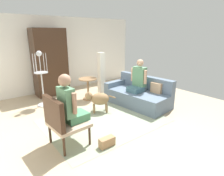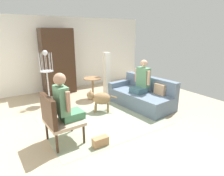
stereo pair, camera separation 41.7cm
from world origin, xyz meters
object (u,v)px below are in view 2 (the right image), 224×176
object	(u,v)px
couch	(142,96)
dog	(100,98)
bird_cage_stand	(47,79)
person_on_armchair	(64,102)
armchair	(56,117)
round_end_table	(93,85)
armoire_cabinet	(58,62)
column_lamp	(107,74)
handbag	(100,142)
person_on_couch	(142,80)

from	to	relation	value
couch	dog	world-z (taller)	couch
dog	bird_cage_stand	bearing A→B (deg)	126.07
person_on_armchair	armchair	bearing A→B (deg)	-176.33
round_end_table	dog	size ratio (longest dim) A/B	0.95
round_end_table	armoire_cabinet	distance (m)	1.51
column_lamp	armoire_cabinet	world-z (taller)	armoire_cabinet
armchair	round_end_table	xyz separation A→B (m)	(1.66, 1.88, -0.11)
dog	column_lamp	size ratio (longest dim) A/B	0.50
bird_cage_stand	armoire_cabinet	world-z (taller)	armoire_cabinet
bird_cage_stand	handbag	distance (m)	2.79
round_end_table	armoire_cabinet	xyz separation A→B (m)	(-0.67, 1.20, 0.63)
armchair	bird_cage_stand	size ratio (longest dim) A/B	0.62
person_on_armchair	column_lamp	size ratio (longest dim) A/B	0.64
couch	armchair	distance (m)	2.68
armchair	person_on_armchair	distance (m)	0.31
column_lamp	armchair	bearing A→B (deg)	-138.44
round_end_table	armoire_cabinet	size ratio (longest dim) A/B	0.31
armchair	column_lamp	xyz separation A→B (m)	(2.21, 1.96, 0.15)
round_end_table	column_lamp	distance (m)	0.62
round_end_table	handbag	distance (m)	2.61
bird_cage_stand	column_lamp	size ratio (longest dim) A/B	1.10
dog	handbag	bearing A→B (deg)	-118.85
person_on_armchair	couch	bearing A→B (deg)	15.16
couch	round_end_table	bearing A→B (deg)	127.27
person_on_couch	column_lamp	bearing A→B (deg)	104.13
person_on_couch	couch	bearing A→B (deg)	32.57
armchair	person_on_armchair	xyz separation A→B (m)	(0.17, 0.01, 0.26)
armoire_cabinet	person_on_armchair	bearing A→B (deg)	-105.00
person_on_armchair	armoire_cabinet	size ratio (longest dim) A/B	0.42
person_on_couch	round_end_table	bearing A→B (deg)	125.62
couch	column_lamp	xyz separation A→B (m)	(-0.37, 1.30, 0.41)
person_on_armchair	dog	distance (m)	1.56
dog	bird_cage_stand	xyz separation A→B (m)	(-0.97, 1.33, 0.38)
person_on_couch	handbag	xyz separation A→B (m)	(-1.92, -1.13, -0.67)
person_on_couch	person_on_armchair	xyz separation A→B (m)	(-2.38, -0.63, 0.04)
column_lamp	handbag	bearing A→B (deg)	-123.03
column_lamp	bird_cage_stand	bearing A→B (deg)	171.90
armchair	armoire_cabinet	distance (m)	3.27
round_end_table	person_on_couch	bearing A→B (deg)	-54.38
column_lamp	couch	bearing A→B (deg)	-74.09
person_on_couch	bird_cage_stand	size ratio (longest dim) A/B	0.58
armchair	dog	distance (m)	1.65
round_end_table	armoire_cabinet	bearing A→B (deg)	119.25
dog	armoire_cabinet	size ratio (longest dim) A/B	0.33
couch	person_on_armchair	xyz separation A→B (m)	(-2.41, -0.65, 0.52)
round_end_table	couch	bearing A→B (deg)	-52.73
bird_cage_stand	handbag	size ratio (longest dim) A/B	5.17
bird_cage_stand	person_on_couch	bearing A→B (deg)	-36.48
dog	column_lamp	world-z (taller)	column_lamp
dog	armchair	bearing A→B (deg)	-147.14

